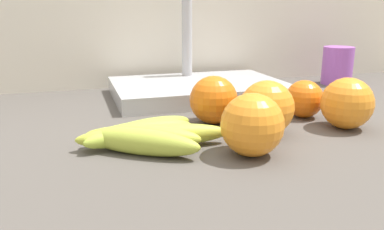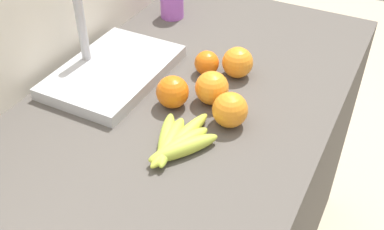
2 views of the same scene
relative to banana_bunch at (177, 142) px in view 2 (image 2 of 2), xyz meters
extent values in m
cube|color=silver|center=(0.03, 0.46, -0.23)|extent=(1.99, 0.06, 1.30)
ellipsoid|color=#ADBD3F|center=(-0.01, -0.02, 0.00)|extent=(0.16, 0.12, 0.04)
ellipsoid|color=#B9C63F|center=(0.00, -0.01, 0.00)|extent=(0.16, 0.09, 0.04)
ellipsoid|color=#BCC73F|center=(0.01, 0.00, 0.00)|extent=(0.22, 0.06, 0.03)
ellipsoid|color=#B2C33F|center=(0.00, 0.01, 0.00)|extent=(0.17, 0.06, 0.03)
ellipsoid|color=#ABC33F|center=(0.00, 0.03, 0.00)|extent=(0.18, 0.10, 0.03)
sphere|color=orange|center=(0.13, -0.07, 0.02)|extent=(0.08, 0.08, 0.08)
sphere|color=orange|center=(0.19, 0.00, 0.02)|extent=(0.08, 0.08, 0.08)
sphere|color=orange|center=(0.30, 0.07, 0.02)|extent=(0.07, 0.07, 0.07)
sphere|color=orange|center=(0.33, -0.01, 0.02)|extent=(0.08, 0.08, 0.08)
sphere|color=orange|center=(0.13, 0.08, 0.02)|extent=(0.08, 0.08, 0.08)
cube|color=#B7BABF|center=(0.17, 0.29, 0.00)|extent=(0.36, 0.25, 0.03)
cylinder|color=#B2B2B7|center=(0.17, 0.37, 0.10)|extent=(0.02, 0.02, 0.17)
cylinder|color=#A656BF|center=(0.55, 0.32, 0.03)|extent=(0.08, 0.08, 0.09)
camera|label=1|loc=(-0.09, -0.51, 0.17)|focal=36.36mm
camera|label=2|loc=(-0.65, -0.37, 0.68)|focal=42.97mm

